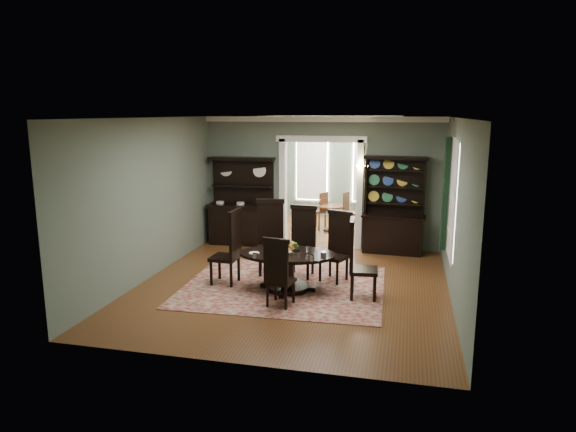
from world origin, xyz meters
name	(u,v)px	position (x,y,z in m)	size (l,w,h in m)	color
room	(293,200)	(0.00, 0.04, 1.58)	(5.51, 6.01, 3.01)	brown
parlor	(336,170)	(0.00, 5.53, 1.52)	(3.51, 3.50, 3.01)	brown
doorway_trim	(321,177)	(0.00, 3.00, 1.62)	(2.08, 0.25, 2.57)	white
right_window	(449,197)	(2.69, 0.93, 1.60)	(0.15, 1.47, 2.12)	white
wall_sconce	(362,167)	(0.95, 2.85, 1.89)	(0.27, 0.21, 0.21)	#AF932E
rug	(284,286)	(-0.14, -0.05, 0.01)	(3.54, 2.97, 0.01)	maroon
dining_table	(288,264)	(-0.04, -0.19, 0.47)	(1.80, 1.71, 0.68)	black
centerpiece	(292,250)	(0.05, -0.23, 0.74)	(1.40, 0.90, 0.23)	silver
chair_far_left	(270,234)	(-0.61, 0.76, 0.76)	(0.64, 0.62, 1.44)	black
chair_far_mid	(302,239)	(0.04, 0.71, 0.71)	(0.53, 0.50, 1.36)	black
chair_far_right	(337,244)	(0.72, 0.58, 0.69)	(0.62, 0.61, 1.31)	black
chair_end_left	(231,245)	(-1.12, -0.13, 0.73)	(0.51, 0.54, 1.39)	black
chair_end_right	(357,257)	(1.18, -0.30, 0.71)	(0.51, 0.54, 1.36)	black
chair_near	(278,271)	(0.00, -1.05, 0.61)	(0.49, 0.48, 1.17)	black
sideboard	(242,214)	(-1.86, 2.76, 0.72)	(1.59, 0.61, 2.06)	black
welsh_dresser	(394,218)	(1.68, 2.77, 0.78)	(1.41, 0.58, 2.16)	black
parlor_table	(331,214)	(0.02, 4.58, 0.45)	(0.74, 0.74, 0.68)	#5B2C1A
parlor_chair_left	(320,209)	(-0.30, 4.70, 0.54)	(0.48, 0.48, 1.01)	#5B2C1A
parlor_chair_right	(350,210)	(0.51, 4.65, 0.56)	(0.47, 0.46, 1.04)	#5B2C1A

